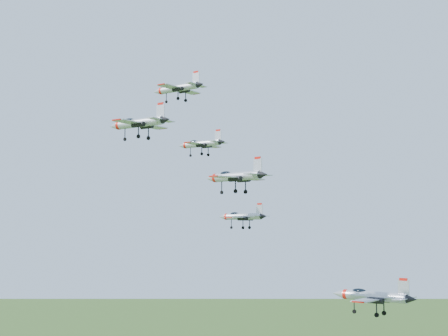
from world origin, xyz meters
The scene contains 6 objects.
jet_lead centered at (-13.15, 10.82, 146.91)m, with size 13.84×11.38×3.71m.
jet_left_high centered at (-1.61, 4.72, 133.53)m, with size 11.27×9.28×3.02m.
jet_right_high centered at (1.11, -14.57, 134.75)m, with size 13.28×10.95×3.55m.
jet_left_low centered at (9.24, 2.99, 119.66)m, with size 10.57×8.68×2.83m.
jet_right_low centered at (22.50, -16.92, 124.82)m, with size 11.44×9.50×3.06m.
jet_trail centered at (33.44, 2.77, 107.57)m, with size 13.72×11.29×3.67m.
Camera 1 is at (73.49, -85.66, 118.15)m, focal length 50.00 mm.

